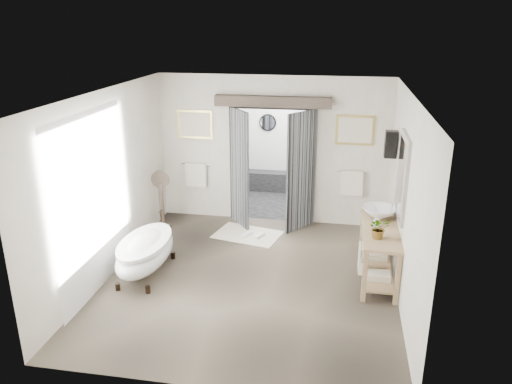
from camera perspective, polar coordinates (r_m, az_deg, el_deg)
ground_plane at (r=8.00m, az=-0.75°, el=-9.90°), size 5.00×5.00×0.00m
room_shell at (r=7.17m, az=-1.27°, el=2.74°), size 4.52×5.02×2.91m
shower_room at (r=11.33m, az=2.96°, el=3.94°), size 2.22×2.01×2.51m
back_wall_dressing at (r=9.56m, az=1.77°, el=5.13°), size 3.82×0.73×2.52m
clawfoot_tub at (r=8.17m, az=-12.52°, el=-6.66°), size 0.73×1.63×0.80m
vanity at (r=8.02m, az=13.67°, el=-6.36°), size 0.57×1.60×0.85m
pedestal_mirror at (r=9.71m, az=-10.72°, el=-1.45°), size 0.36×0.23×1.20m
rug at (r=9.51m, az=-0.95°, el=-4.88°), size 1.35×1.06×0.01m
slippers at (r=9.41m, az=-0.39°, el=-4.94°), size 0.46×0.29×0.05m
basin at (r=8.24m, az=13.91°, el=-2.33°), size 0.61×0.61×0.19m
plant at (r=7.48m, az=13.88°, el=-4.01°), size 0.36×0.33×0.33m
soap_bottle_a at (r=7.88m, az=13.53°, el=-3.36°), size 0.10×0.10×0.18m
soap_bottle_b at (r=8.40m, az=13.37°, el=-1.96°), size 0.14×0.14×0.16m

